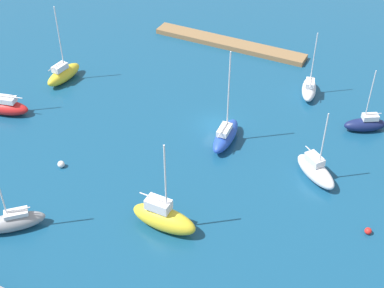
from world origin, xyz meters
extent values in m
plane|color=navy|center=(0.00, 0.00, 0.00)|extent=(160.00, 160.00, 0.00)
cube|color=olive|center=(6.54, -19.20, 0.36)|extent=(23.46, 2.79, 0.73)
ellipsoid|color=white|center=(-8.07, -11.37, 0.89)|extent=(3.03, 5.60, 1.78)
cube|color=silver|center=(-8.17, -10.95, 2.09)|extent=(1.51, 2.12, 0.62)
cylinder|color=silver|center=(-8.00, -11.62, 5.24)|extent=(0.13, 0.13, 6.94)
cylinder|color=silver|center=(-8.31, -10.40, 2.55)|extent=(0.72, 2.48, 0.10)
ellipsoid|color=yellow|center=(-2.56, 17.42, 1.17)|extent=(6.61, 2.28, 2.35)
cube|color=silver|center=(-2.04, 17.42, 2.87)|extent=(2.38, 1.37, 1.04)
cylinder|color=silver|center=(-2.89, 17.42, 6.28)|extent=(0.16, 0.16, 7.86)
cylinder|color=silver|center=(-1.48, 17.43, 3.54)|extent=(2.83, 0.14, 0.13)
ellipsoid|color=red|center=(24.23, 9.36, 0.88)|extent=(6.45, 3.60, 1.75)
cube|color=silver|center=(23.76, 9.24, 2.09)|extent=(2.45, 1.80, 0.67)
cylinder|color=silver|center=(23.09, 9.06, 2.57)|extent=(2.91, 0.85, 0.12)
ellipsoid|color=#2347B2|center=(-2.45, 2.62, 0.92)|extent=(2.42, 6.56, 1.84)
cube|color=silver|center=(-2.49, 3.13, 2.16)|extent=(1.34, 2.40, 0.64)
cylinder|color=silver|center=(-2.43, 2.30, 6.72)|extent=(0.15, 0.15, 9.75)
cylinder|color=silver|center=(-2.54, 3.82, 2.63)|extent=(0.34, 3.06, 0.12)
ellipsoid|color=gray|center=(10.20, 23.95, 0.87)|extent=(5.64, 5.47, 1.75)
cube|color=silver|center=(9.85, 23.62, 1.97)|extent=(2.33, 2.28, 0.44)
cylinder|color=silver|center=(9.64, 23.41, 2.34)|extent=(1.65, 1.57, 0.12)
ellipsoid|color=#141E4C|center=(-16.25, -6.92, 0.78)|extent=(5.23, 4.07, 1.55)
cube|color=silver|center=(-16.60, -7.12, 1.87)|extent=(2.10, 1.83, 0.64)
cylinder|color=silver|center=(-16.03, -6.79, 4.85)|extent=(0.12, 0.12, 6.59)
cylinder|color=silver|center=(-16.85, -7.27, 2.34)|extent=(1.67, 1.04, 0.10)
ellipsoid|color=white|center=(-13.43, 4.08, 0.94)|extent=(5.84, 5.10, 1.89)
cube|color=silver|center=(-13.06, 3.80, 2.28)|extent=(2.39, 2.22, 0.80)
cylinder|color=silver|center=(-13.66, 4.25, 5.23)|extent=(0.14, 0.14, 6.69)
cylinder|color=silver|center=(-12.69, 3.52, 2.83)|extent=(2.02, 1.56, 0.11)
ellipsoid|color=yellow|center=(22.47, -0.12, 0.95)|extent=(2.31, 6.10, 1.89)
cube|color=silver|center=(22.50, 0.36, 2.28)|extent=(1.28, 2.23, 0.78)
cylinder|color=silver|center=(22.45, -0.42, 6.20)|extent=(0.14, 0.14, 8.62)
cylinder|color=silver|center=(22.55, 1.01, 2.82)|extent=(0.32, 2.87, 0.11)
sphere|color=red|center=(-20.19, 9.48, 0.34)|extent=(0.67, 0.67, 0.67)
sphere|color=white|center=(11.79, 14.59, 0.38)|extent=(0.77, 0.77, 0.77)
camera|label=1|loc=(-20.82, 48.09, 38.22)|focal=50.32mm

